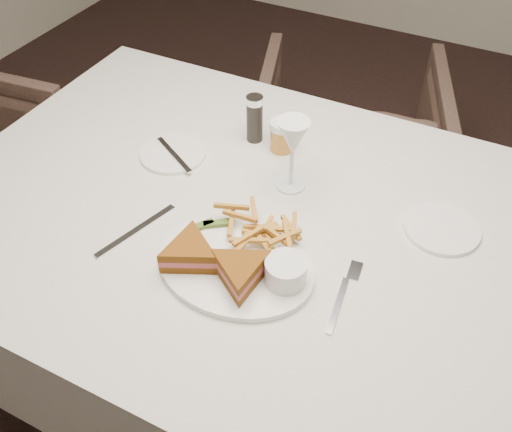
% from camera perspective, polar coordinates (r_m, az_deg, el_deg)
% --- Properties ---
extents(ground, '(5.00, 5.00, 0.00)m').
position_cam_1_polar(ground, '(1.82, 8.67, -18.98)').
color(ground, black).
rests_on(ground, ground).
extents(table, '(1.50, 1.00, 0.75)m').
position_cam_1_polar(table, '(1.51, 0.87, -10.50)').
color(table, silver).
rests_on(table, ground).
extents(chair_far, '(0.82, 0.79, 0.67)m').
position_cam_1_polar(chair_far, '(2.16, 9.09, 7.39)').
color(chair_far, '#47342C').
rests_on(chair_far, ground).
extents(table_setting, '(0.80, 0.58, 0.18)m').
position_cam_1_polar(table_setting, '(1.17, -0.22, -0.57)').
color(table_setting, white).
rests_on(table_setting, table).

